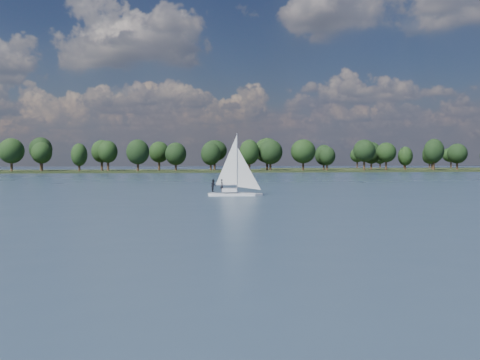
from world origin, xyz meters
name	(u,v)px	position (x,y,z in m)	size (l,w,h in m)	color
ground	(198,182)	(0.00, 100.00, 0.00)	(700.00, 700.00, 0.00)	#233342
far_shore	(175,172)	(0.00, 212.00, 0.00)	(660.00, 40.00, 1.50)	black
far_shore_back	(458,169)	(160.00, 260.00, 0.00)	(220.00, 30.00, 1.40)	black
sailboat	(232,178)	(0.43, 53.72, 2.39)	(6.61, 2.25, 8.56)	silver
treeline	(172,153)	(-1.22, 207.64, 7.97)	(562.65, 73.60, 17.98)	black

